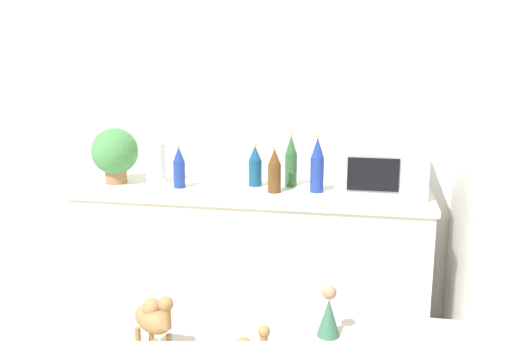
# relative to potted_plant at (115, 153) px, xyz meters

# --- Properties ---
(wall_back) EXTENTS (8.00, 0.06, 2.55)m
(wall_back) POSITION_rel_potted_plant_xyz_m (1.18, 0.36, 0.20)
(wall_back) COLOR white
(wall_back) RESTS_ON ground_plane
(back_counter) EXTENTS (1.99, 0.63, 0.90)m
(back_counter) POSITION_rel_potted_plant_xyz_m (0.81, 0.03, -0.63)
(back_counter) COLOR silver
(back_counter) RESTS_ON ground_plane
(potted_plant) EXTENTS (0.27, 0.27, 0.33)m
(potted_plant) POSITION_rel_potted_plant_xyz_m (0.00, 0.00, 0.00)
(potted_plant) COLOR #9E6B47
(potted_plant) RESTS_ON back_counter
(paper_towel_roll) EXTENTS (0.12, 0.12, 0.24)m
(paper_towel_roll) POSITION_rel_potted_plant_xyz_m (0.24, 0.04, -0.06)
(paper_towel_roll) COLOR white
(paper_towel_roll) RESTS_ON back_counter
(microwave) EXTENTS (0.48, 0.37, 0.28)m
(microwave) POSITION_rel_potted_plant_xyz_m (1.52, 0.05, -0.04)
(microwave) COLOR #B2B5BA
(microwave) RESTS_ON back_counter
(back_bottle_0) EXTENTS (0.08, 0.08, 0.31)m
(back_bottle_0) POSITION_rel_potted_plant_xyz_m (1.18, 0.00, -0.03)
(back_bottle_0) COLOR navy
(back_bottle_0) RESTS_ON back_counter
(back_bottle_1) EXTENTS (0.07, 0.07, 0.25)m
(back_bottle_1) POSITION_rel_potted_plant_xyz_m (0.40, -0.04, -0.06)
(back_bottle_1) COLOR navy
(back_bottle_1) RESTS_ON back_counter
(back_bottle_2) EXTENTS (0.07, 0.07, 0.25)m
(back_bottle_2) POSITION_rel_potted_plant_xyz_m (0.95, -0.05, -0.06)
(back_bottle_2) COLOR brown
(back_bottle_2) RESTS_ON back_counter
(back_bottle_3) EXTENTS (0.08, 0.08, 0.24)m
(back_bottle_3) POSITION_rel_potted_plant_xyz_m (0.82, 0.08, -0.06)
(back_bottle_3) COLOR navy
(back_bottle_3) RESTS_ON back_counter
(back_bottle_4) EXTENTS (0.07, 0.07, 0.30)m
(back_bottle_4) POSITION_rel_potted_plant_xyz_m (1.02, 0.11, -0.03)
(back_bottle_4) COLOR #2D6033
(back_bottle_4) RESTS_ON back_counter
(camel_figurine_second) EXTENTS (0.13, 0.12, 0.16)m
(camel_figurine_second) POSITION_rel_potted_plant_xyz_m (0.97, -1.97, 0.03)
(camel_figurine_second) COLOR olive
(camel_figurine_second) RESTS_ON bar_counter
(wise_man_figurine_crimson) EXTENTS (0.06, 0.06, 0.13)m
(wise_man_figurine_crimson) POSITION_rel_potted_plant_xyz_m (1.35, -1.80, -0.01)
(wise_man_figurine_crimson) COLOR #33664C
(wise_man_figurine_crimson) RESTS_ON bar_counter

